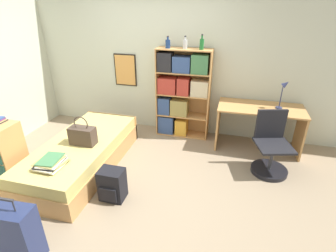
{
  "coord_description": "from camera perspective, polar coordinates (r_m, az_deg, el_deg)",
  "views": [
    {
      "loc": [
        1.41,
        -2.89,
        2.32
      ],
      "look_at": [
        0.59,
        0.21,
        0.75
      ],
      "focal_mm": 28.0,
      "sensor_mm": 36.0,
      "label": 1
    }
  ],
  "objects": [
    {
      "name": "desk_chair",
      "position": [
        4.11,
        21.39,
        -5.66
      ],
      "size": [
        0.59,
        0.59,
        0.9
      ],
      "color": "black",
      "rests_on": "ground_plane"
    },
    {
      "name": "bottle_clear",
      "position": [
        4.38,
        7.36,
        17.32
      ],
      "size": [
        0.07,
        0.07,
        0.24
      ],
      "color": "#1E6B2D",
      "rests_on": "bookcase"
    },
    {
      "name": "suitcase",
      "position": [
        3.07,
        -31.2,
        -19.36
      ],
      "size": [
        0.57,
        0.27,
        0.75
      ],
      "color": "navy",
      "rests_on": "ground_plane"
    },
    {
      "name": "ground_plane",
      "position": [
        3.96,
        -9.26,
        -10.12
      ],
      "size": [
        14.0,
        14.0,
        0.0
      ],
      "primitive_type": "plane",
      "color": "gray"
    },
    {
      "name": "bed",
      "position": [
        4.15,
        -18.01,
        -5.73
      ],
      "size": [
        0.93,
        2.09,
        0.45
      ],
      "color": "tan",
      "rests_on": "ground_plane"
    },
    {
      "name": "wall_back",
      "position": [
        4.86,
        -2.55,
        13.95
      ],
      "size": [
        10.0,
        0.09,
        2.6
      ],
      "color": "beige",
      "rests_on": "ground_plane"
    },
    {
      "name": "backpack",
      "position": [
        3.44,
        -12.07,
        -12.39
      ],
      "size": [
        0.31,
        0.26,
        0.42
      ],
      "color": "black",
      "rests_on": "ground_plane"
    },
    {
      "name": "bottle_green",
      "position": [
        4.49,
        -0.04,
        17.51
      ],
      "size": [
        0.08,
        0.08,
        0.19
      ],
      "color": "navy",
      "rests_on": "bookcase"
    },
    {
      "name": "bottle_brown",
      "position": [
        4.45,
        3.75,
        17.43
      ],
      "size": [
        0.07,
        0.07,
        0.2
      ],
      "color": "#B7BCC1",
      "rests_on": "bookcase"
    },
    {
      "name": "book_stack_on_bed",
      "position": [
        3.56,
        -24.19,
        -7.33
      ],
      "size": [
        0.34,
        0.38,
        0.1
      ],
      "color": "#232328",
      "rests_on": "bed"
    },
    {
      "name": "desk_lamp",
      "position": [
        4.43,
        23.97,
        7.36
      ],
      "size": [
        0.15,
        0.1,
        0.47
      ],
      "color": "navy",
      "rests_on": "desk"
    },
    {
      "name": "handbag",
      "position": [
        3.87,
        -18.09,
        -1.93
      ],
      "size": [
        0.36,
        0.18,
        0.43
      ],
      "color": "#47382D",
      "rests_on": "bed"
    },
    {
      "name": "bookcase",
      "position": [
        4.67,
        2.62,
        7.38
      ],
      "size": [
        0.93,
        0.31,
        1.57
      ],
      "color": "tan",
      "rests_on": "ground_plane"
    },
    {
      "name": "desk",
      "position": [
        4.55,
        19.23,
        1.39
      ],
      "size": [
        1.35,
        0.65,
        0.74
      ],
      "color": "tan",
      "rests_on": "ground_plane"
    }
  ]
}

